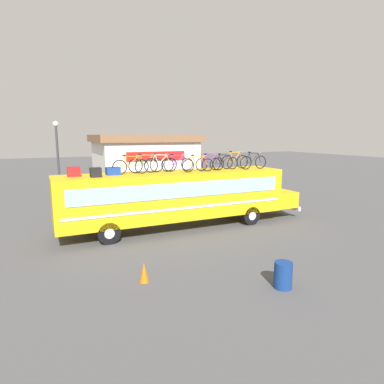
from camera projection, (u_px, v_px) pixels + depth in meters
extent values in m
plane|color=#4C4C4F|center=(175.00, 228.00, 16.58)|extent=(120.00, 120.00, 0.00)
cube|color=yellow|center=(175.00, 194.00, 16.29)|extent=(11.32, 2.38, 2.23)
cube|color=yellow|center=(276.00, 198.00, 19.05)|extent=(1.37, 2.19, 0.87)
cube|color=#99B7C6|center=(185.00, 190.00, 15.14)|extent=(10.41, 0.04, 0.71)
cube|color=#99B7C6|center=(166.00, 183.00, 17.29)|extent=(10.41, 0.04, 0.71)
cube|color=silver|center=(185.00, 208.00, 15.28)|extent=(10.86, 0.03, 0.12)
cube|color=silver|center=(167.00, 199.00, 17.44)|extent=(10.86, 0.03, 0.12)
cube|color=silver|center=(286.00, 205.00, 19.44)|extent=(0.16, 2.26, 0.24)
cylinder|color=black|center=(251.00, 216.00, 17.16)|extent=(0.97, 0.28, 0.97)
cylinder|color=silver|center=(251.00, 216.00, 17.16)|extent=(0.44, 0.30, 0.44)
cylinder|color=black|center=(230.00, 208.00, 19.04)|extent=(0.97, 0.28, 0.97)
cylinder|color=silver|center=(230.00, 208.00, 19.04)|extent=(0.44, 0.30, 0.44)
cylinder|color=black|center=(109.00, 233.00, 14.10)|extent=(0.97, 0.28, 0.97)
cylinder|color=silver|center=(109.00, 233.00, 14.10)|extent=(0.44, 0.30, 0.44)
cylinder|color=black|center=(100.00, 222.00, 15.98)|extent=(0.97, 0.28, 0.97)
cylinder|color=silver|center=(100.00, 222.00, 15.98)|extent=(0.44, 0.30, 0.44)
cube|color=maroon|center=(74.00, 172.00, 14.39)|extent=(0.54, 0.40, 0.42)
cube|color=black|center=(96.00, 172.00, 14.20)|extent=(0.46, 0.41, 0.41)
cube|color=#193899|center=(113.00, 171.00, 15.02)|extent=(0.61, 0.53, 0.35)
torus|color=black|center=(120.00, 167.00, 15.03)|extent=(0.69, 0.04, 0.69)
torus|color=black|center=(142.00, 166.00, 15.46)|extent=(0.69, 0.04, 0.69)
cylinder|color=orange|center=(126.00, 161.00, 15.11)|extent=(0.20, 0.04, 0.49)
cylinder|color=orange|center=(133.00, 161.00, 15.25)|extent=(0.48, 0.04, 0.47)
cylinder|color=orange|center=(131.00, 156.00, 15.17)|extent=(0.63, 0.04, 0.07)
cylinder|color=orange|center=(124.00, 167.00, 15.11)|extent=(0.40, 0.03, 0.05)
cylinder|color=orange|center=(122.00, 162.00, 15.03)|extent=(0.26, 0.03, 0.51)
cylinder|color=orange|center=(140.00, 161.00, 15.38)|extent=(0.22, 0.03, 0.48)
cylinder|color=silver|center=(138.00, 155.00, 15.29)|extent=(0.03, 0.44, 0.03)
ellipsoid|color=black|center=(124.00, 155.00, 15.03)|extent=(0.20, 0.08, 0.06)
torus|color=black|center=(136.00, 166.00, 15.60)|extent=(0.70, 0.04, 0.70)
torus|color=black|center=(157.00, 165.00, 16.03)|extent=(0.70, 0.04, 0.70)
cylinder|color=green|center=(142.00, 160.00, 15.68)|extent=(0.20, 0.04, 0.50)
cylinder|color=green|center=(148.00, 160.00, 15.82)|extent=(0.49, 0.04, 0.48)
cylinder|color=green|center=(146.00, 155.00, 15.74)|extent=(0.63, 0.04, 0.07)
cylinder|color=green|center=(140.00, 166.00, 15.68)|extent=(0.40, 0.03, 0.05)
cylinder|color=green|center=(138.00, 160.00, 15.60)|extent=(0.26, 0.03, 0.52)
cylinder|color=green|center=(155.00, 160.00, 15.95)|extent=(0.22, 0.03, 0.49)
cylinder|color=silver|center=(153.00, 154.00, 15.86)|extent=(0.03, 0.44, 0.03)
ellipsoid|color=black|center=(140.00, 154.00, 15.60)|extent=(0.20, 0.08, 0.06)
torus|color=black|center=(151.00, 165.00, 15.86)|extent=(0.70, 0.04, 0.70)
torus|color=black|center=(170.00, 165.00, 16.28)|extent=(0.70, 0.04, 0.70)
cylinder|color=white|center=(157.00, 160.00, 15.94)|extent=(0.19, 0.04, 0.50)
cylinder|color=white|center=(163.00, 160.00, 16.07)|extent=(0.46, 0.04, 0.48)
cylinder|color=white|center=(161.00, 155.00, 15.99)|extent=(0.60, 0.04, 0.07)
cylinder|color=white|center=(155.00, 165.00, 15.94)|extent=(0.38, 0.03, 0.05)
cylinder|color=white|center=(153.00, 160.00, 15.86)|extent=(0.25, 0.03, 0.52)
cylinder|color=white|center=(168.00, 160.00, 16.20)|extent=(0.21, 0.03, 0.49)
cylinder|color=silver|center=(167.00, 154.00, 16.11)|extent=(0.03, 0.44, 0.03)
ellipsoid|color=black|center=(155.00, 154.00, 15.86)|extent=(0.20, 0.08, 0.06)
torus|color=black|center=(168.00, 165.00, 16.29)|extent=(0.67, 0.04, 0.67)
torus|color=black|center=(187.00, 164.00, 16.74)|extent=(0.67, 0.04, 0.67)
cylinder|color=purple|center=(174.00, 160.00, 16.38)|extent=(0.21, 0.04, 0.47)
cylinder|color=purple|center=(179.00, 160.00, 16.52)|extent=(0.50, 0.04, 0.46)
cylinder|color=purple|center=(178.00, 155.00, 16.44)|extent=(0.65, 0.04, 0.07)
cylinder|color=purple|center=(171.00, 165.00, 16.37)|extent=(0.41, 0.03, 0.05)
cylinder|color=purple|center=(170.00, 160.00, 16.30)|extent=(0.26, 0.03, 0.49)
cylinder|color=purple|center=(185.00, 160.00, 16.66)|extent=(0.22, 0.03, 0.46)
cylinder|color=silver|center=(184.00, 154.00, 16.57)|extent=(0.03, 0.44, 0.03)
ellipsoid|color=black|center=(172.00, 154.00, 16.30)|extent=(0.20, 0.08, 0.06)
torus|color=black|center=(188.00, 166.00, 15.98)|extent=(0.65, 0.04, 0.65)
torus|color=black|center=(208.00, 165.00, 16.42)|extent=(0.65, 0.04, 0.65)
cylinder|color=orange|center=(194.00, 161.00, 16.07)|extent=(0.20, 0.04, 0.46)
cylinder|color=orange|center=(200.00, 161.00, 16.20)|extent=(0.49, 0.04, 0.44)
cylinder|color=orange|center=(198.00, 156.00, 16.13)|extent=(0.64, 0.04, 0.07)
cylinder|color=orange|center=(192.00, 165.00, 16.06)|extent=(0.41, 0.03, 0.05)
cylinder|color=orange|center=(190.00, 161.00, 15.99)|extent=(0.26, 0.03, 0.48)
cylinder|color=orange|center=(206.00, 161.00, 16.34)|extent=(0.22, 0.03, 0.45)
cylinder|color=silver|center=(204.00, 155.00, 16.26)|extent=(0.03, 0.44, 0.03)
ellipsoid|color=black|center=(192.00, 155.00, 15.99)|extent=(0.20, 0.08, 0.06)
torus|color=black|center=(202.00, 165.00, 16.51)|extent=(0.67, 0.04, 0.67)
torus|color=black|center=(218.00, 164.00, 16.91)|extent=(0.67, 0.04, 0.67)
cylinder|color=purple|center=(207.00, 159.00, 16.59)|extent=(0.19, 0.04, 0.47)
cylinder|color=purple|center=(212.00, 160.00, 16.71)|extent=(0.45, 0.04, 0.46)
cylinder|color=purple|center=(210.00, 155.00, 16.64)|extent=(0.58, 0.04, 0.07)
cylinder|color=purple|center=(205.00, 164.00, 16.59)|extent=(0.37, 0.03, 0.05)
cylinder|color=purple|center=(203.00, 160.00, 16.51)|extent=(0.24, 0.03, 0.49)
cylinder|color=purple|center=(217.00, 160.00, 16.84)|extent=(0.20, 0.03, 0.46)
cylinder|color=silver|center=(215.00, 154.00, 16.76)|extent=(0.03, 0.44, 0.03)
ellipsoid|color=black|center=(205.00, 154.00, 16.51)|extent=(0.20, 0.08, 0.06)
torus|color=black|center=(215.00, 164.00, 16.98)|extent=(0.65, 0.04, 0.65)
torus|color=black|center=(232.00, 163.00, 17.42)|extent=(0.65, 0.04, 0.65)
cylinder|color=black|center=(221.00, 159.00, 17.07)|extent=(0.20, 0.04, 0.46)
cylinder|color=black|center=(226.00, 159.00, 17.20)|extent=(0.48, 0.04, 0.44)
cylinder|color=black|center=(224.00, 155.00, 17.13)|extent=(0.63, 0.04, 0.07)
cylinder|color=black|center=(219.00, 164.00, 17.06)|extent=(0.40, 0.03, 0.05)
cylinder|color=black|center=(217.00, 159.00, 16.99)|extent=(0.26, 0.03, 0.48)
cylinder|color=black|center=(231.00, 159.00, 17.34)|extent=(0.22, 0.03, 0.45)
cylinder|color=silver|center=(230.00, 154.00, 17.26)|extent=(0.03, 0.44, 0.03)
ellipsoid|color=black|center=(219.00, 154.00, 16.99)|extent=(0.20, 0.08, 0.06)
torus|color=black|center=(227.00, 162.00, 17.52)|extent=(0.73, 0.04, 0.73)
torus|color=black|center=(242.00, 162.00, 17.92)|extent=(0.73, 0.04, 0.73)
cylinder|color=orange|center=(232.00, 157.00, 17.59)|extent=(0.19, 0.04, 0.52)
cylinder|color=orange|center=(236.00, 157.00, 17.71)|extent=(0.45, 0.04, 0.50)
cylinder|color=orange|center=(235.00, 152.00, 17.64)|extent=(0.58, 0.04, 0.07)
cylinder|color=orange|center=(230.00, 162.00, 17.59)|extent=(0.37, 0.03, 0.05)
cylinder|color=orange|center=(229.00, 157.00, 17.52)|extent=(0.24, 0.03, 0.54)
cylinder|color=orange|center=(241.00, 157.00, 17.84)|extent=(0.21, 0.03, 0.50)
cylinder|color=silver|center=(240.00, 152.00, 17.75)|extent=(0.03, 0.44, 0.03)
ellipsoid|color=black|center=(231.00, 152.00, 17.51)|extent=(0.20, 0.08, 0.06)
torus|color=black|center=(246.00, 163.00, 17.31)|extent=(0.71, 0.04, 0.71)
torus|color=black|center=(261.00, 162.00, 17.71)|extent=(0.71, 0.04, 0.71)
cylinder|color=black|center=(250.00, 158.00, 17.39)|extent=(0.19, 0.04, 0.51)
cylinder|color=black|center=(255.00, 158.00, 17.51)|extent=(0.45, 0.04, 0.49)
cylinder|color=black|center=(254.00, 153.00, 17.43)|extent=(0.57, 0.04, 0.07)
cylinder|color=black|center=(249.00, 162.00, 17.39)|extent=(0.36, 0.03, 0.05)
cylinder|color=black|center=(248.00, 158.00, 17.31)|extent=(0.24, 0.03, 0.53)
cylinder|color=black|center=(259.00, 158.00, 17.63)|extent=(0.20, 0.03, 0.49)
cylinder|color=silver|center=(258.00, 152.00, 17.55)|extent=(0.03, 0.44, 0.03)
ellipsoid|color=black|center=(249.00, 152.00, 17.30)|extent=(0.20, 0.08, 0.06)
cube|color=silver|center=(144.00, 163.00, 31.83)|extent=(8.72, 7.18, 4.01)
cube|color=brown|center=(144.00, 138.00, 31.43)|extent=(9.42, 7.75, 0.66)
cube|color=red|center=(156.00, 156.00, 28.39)|extent=(5.23, 0.16, 0.70)
cylinder|color=navy|center=(283.00, 275.00, 10.04)|extent=(0.56, 0.56, 0.82)
cone|color=orange|center=(144.00, 272.00, 10.45)|extent=(0.29, 0.29, 0.64)
cylinder|color=#38383D|center=(59.00, 168.00, 20.27)|extent=(0.14, 0.14, 5.21)
sphere|color=#F2EDCC|center=(56.00, 124.00, 19.81)|extent=(0.33, 0.33, 0.33)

